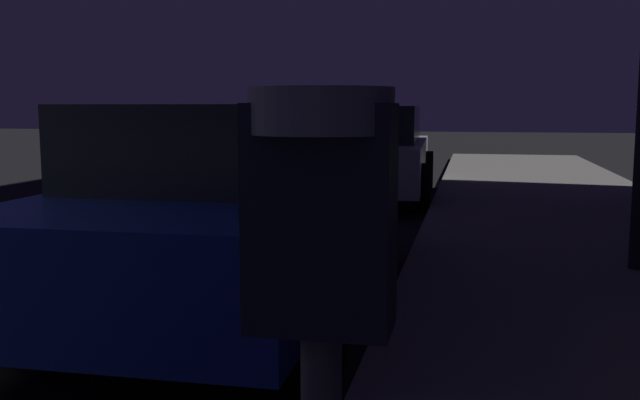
{
  "coord_description": "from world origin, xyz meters",
  "views": [
    {
      "loc": [
        4.52,
        -1.77,
        1.41
      ],
      "look_at": [
        4.03,
        0.52,
        1.11
      ],
      "focal_mm": 39.96,
      "sensor_mm": 36.0,
      "label": 1
    }
  ],
  "objects": [
    {
      "name": "parking_meter",
      "position": [
        4.33,
        -0.87,
        1.13
      ],
      "size": [
        0.19,
        0.19,
        1.29
      ],
      "color": "#59595B",
      "rests_on": "sidewalk"
    },
    {
      "name": "car_silver",
      "position": [
        2.85,
        9.21,
        0.72
      ],
      "size": [
        2.27,
        4.53,
        1.43
      ],
      "color": "#B7B7BF",
      "rests_on": "ground"
    },
    {
      "name": "car_blue",
      "position": [
        2.85,
        2.96,
        0.7
      ],
      "size": [
        2.05,
        4.11,
        1.43
      ],
      "color": "navy",
      "rests_on": "ground"
    }
  ]
}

